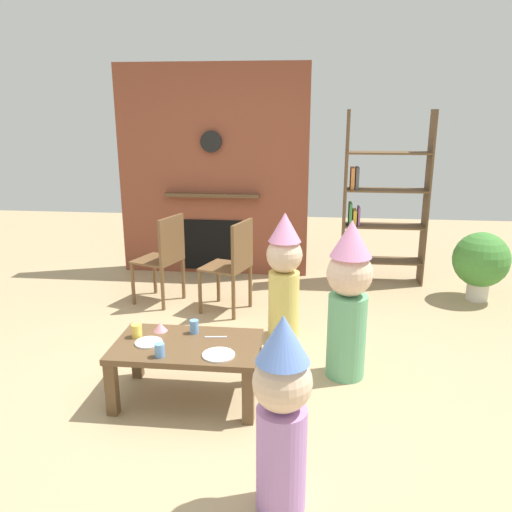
% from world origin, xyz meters
% --- Properties ---
extents(ground_plane, '(12.00, 12.00, 0.00)m').
position_xyz_m(ground_plane, '(0.00, 0.00, 0.00)').
color(ground_plane, tan).
extents(brick_fireplace_feature, '(2.20, 0.28, 2.40)m').
position_xyz_m(brick_fireplace_feature, '(-0.58, 2.60, 1.19)').
color(brick_fireplace_feature, brown).
rests_on(brick_fireplace_feature, ground_plane).
extents(bookshelf, '(0.90, 0.28, 1.90)m').
position_xyz_m(bookshelf, '(1.29, 2.40, 0.88)').
color(bookshelf, brown).
rests_on(bookshelf, ground_plane).
extents(coffee_table, '(0.97, 0.58, 0.40)m').
position_xyz_m(coffee_table, '(-0.24, -0.25, 0.33)').
color(coffee_table, brown).
rests_on(coffee_table, ground_plane).
extents(paper_cup_near_left, '(0.06, 0.06, 0.09)m').
position_xyz_m(paper_cup_near_left, '(-0.23, -0.09, 0.45)').
color(paper_cup_near_left, '#669EE0').
rests_on(paper_cup_near_left, coffee_table).
extents(paper_cup_near_right, '(0.06, 0.06, 0.09)m').
position_xyz_m(paper_cup_near_right, '(-0.36, -0.46, 0.45)').
color(paper_cup_near_right, '#669EE0').
rests_on(paper_cup_near_right, coffee_table).
extents(paper_cup_center, '(0.07, 0.07, 0.09)m').
position_xyz_m(paper_cup_center, '(-0.60, -0.19, 0.45)').
color(paper_cup_center, '#F2CC4C').
rests_on(paper_cup_center, coffee_table).
extents(paper_plate_front, '(0.18, 0.18, 0.01)m').
position_xyz_m(paper_plate_front, '(-0.49, -0.28, 0.41)').
color(paper_plate_front, white).
rests_on(paper_plate_front, coffee_table).
extents(paper_plate_rear, '(0.21, 0.21, 0.01)m').
position_xyz_m(paper_plate_rear, '(0.00, -0.41, 0.41)').
color(paper_plate_rear, white).
rests_on(paper_plate_rear, coffee_table).
extents(birthday_cake_slice, '(0.10, 0.10, 0.06)m').
position_xyz_m(birthday_cake_slice, '(-0.47, -0.08, 0.43)').
color(birthday_cake_slice, pink).
rests_on(birthday_cake_slice, coffee_table).
extents(table_fork, '(0.15, 0.03, 0.01)m').
position_xyz_m(table_fork, '(-0.07, -0.14, 0.41)').
color(table_fork, silver).
rests_on(table_fork, coffee_table).
extents(child_with_cone_hat, '(0.28, 0.28, 1.02)m').
position_xyz_m(child_with_cone_hat, '(0.44, -1.18, 0.54)').
color(child_with_cone_hat, '#B27FCC').
rests_on(child_with_cone_hat, ground_plane).
extents(child_in_pink, '(0.32, 0.32, 1.17)m').
position_xyz_m(child_in_pink, '(0.83, 0.17, 0.62)').
color(child_in_pink, '#66B27F').
rests_on(child_in_pink, ground_plane).
extents(child_by_the_chairs, '(0.30, 0.30, 1.09)m').
position_xyz_m(child_by_the_chairs, '(0.34, 0.80, 0.58)').
color(child_by_the_chairs, '#E0CC66').
rests_on(child_by_the_chairs, ground_plane).
extents(dining_chair_left, '(0.51, 0.51, 0.90)m').
position_xyz_m(dining_chair_left, '(-0.88, 1.48, 0.51)').
color(dining_chair_left, brown).
rests_on(dining_chair_left, ground_plane).
extents(dining_chair_middle, '(0.51, 0.51, 0.90)m').
position_xyz_m(dining_chair_middle, '(-0.16, 1.32, 0.51)').
color(dining_chair_middle, brown).
rests_on(dining_chair_middle, ground_plane).
extents(potted_plant_tall, '(0.56, 0.56, 0.71)m').
position_xyz_m(potted_plant_tall, '(2.29, 1.91, 0.41)').
color(potted_plant_tall, beige).
rests_on(potted_plant_tall, ground_plane).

